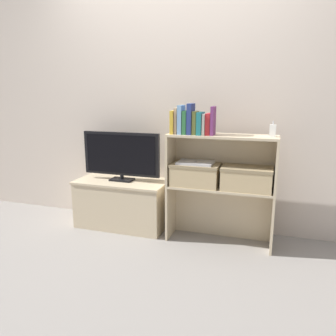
{
  "coord_description": "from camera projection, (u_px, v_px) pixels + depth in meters",
  "views": [
    {
      "loc": [
        0.89,
        -2.58,
        1.29
      ],
      "look_at": [
        0.0,
        0.14,
        0.64
      ],
      "focal_mm": 35.0,
      "sensor_mm": 36.0,
      "label": 1
    }
  ],
  "objects": [
    {
      "name": "book_navy",
      "position": [
        191.0,
        119.0,
        2.73
      ],
      "size": [
        0.04,
        0.15,
        0.26
      ],
      "color": "navy",
      "rests_on": "bookshelf_upper_tier"
    },
    {
      "name": "book_teal",
      "position": [
        200.0,
        123.0,
        2.72
      ],
      "size": [
        0.04,
        0.16,
        0.19
      ],
      "color": "#1E7075",
      "rests_on": "bookshelf_upper_tier"
    },
    {
      "name": "bookshelf_lower_tier",
      "position": [
        221.0,
        206.0,
        2.92
      ],
      "size": [
        0.91,
        0.28,
        0.51
      ],
      "color": "#CCB793",
      "rests_on": "ground_plane"
    },
    {
      "name": "storage_basket_right",
      "position": [
        247.0,
        177.0,
        2.71
      ],
      "size": [
        0.42,
        0.25,
        0.19
      ],
      "color": "tan",
      "rests_on": "bookshelf_lower_tier"
    },
    {
      "name": "ground_plane",
      "position": [
        163.0,
        240.0,
        2.94
      ],
      "size": [
        16.0,
        16.0,
        0.0
      ],
      "primitive_type": "plane",
      "color": "gray"
    },
    {
      "name": "tv",
      "position": [
        121.0,
        155.0,
        3.13
      ],
      "size": [
        0.77,
        0.14,
        0.47
      ],
      "color": "black",
      "rests_on": "tv_stand"
    },
    {
      "name": "book_olive",
      "position": [
        195.0,
        123.0,
        2.73
      ],
      "size": [
        0.03,
        0.13,
        0.19
      ],
      "color": "olive",
      "rests_on": "bookshelf_upper_tier"
    },
    {
      "name": "book_tan",
      "position": [
        177.0,
        121.0,
        2.77
      ],
      "size": [
        0.02,
        0.12,
        0.22
      ],
      "color": "tan",
      "rests_on": "bookshelf_upper_tier"
    },
    {
      "name": "book_ivory",
      "position": [
        205.0,
        124.0,
        2.71
      ],
      "size": [
        0.02,
        0.14,
        0.17
      ],
      "color": "silver",
      "rests_on": "bookshelf_upper_tier"
    },
    {
      "name": "wall_back",
      "position": [
        179.0,
        103.0,
        3.11
      ],
      "size": [
        10.0,
        0.05,
        2.4
      ],
      "color": "beige",
      "rests_on": "ground_plane"
    },
    {
      "name": "book_crimson",
      "position": [
        209.0,
        124.0,
        2.7
      ],
      "size": [
        0.04,
        0.13,
        0.18
      ],
      "color": "#B22328",
      "rests_on": "bookshelf_upper_tier"
    },
    {
      "name": "book_mustard",
      "position": [
        174.0,
        122.0,
        2.79
      ],
      "size": [
        0.03,
        0.14,
        0.2
      ],
      "color": "gold",
      "rests_on": "bookshelf_upper_tier"
    },
    {
      "name": "storage_basket_left",
      "position": [
        195.0,
        173.0,
        2.85
      ],
      "size": [
        0.42,
        0.25,
        0.19
      ],
      "color": "tan",
      "rests_on": "bookshelf_lower_tier"
    },
    {
      "name": "book_skyblue",
      "position": [
        181.0,
        120.0,
        2.76
      ],
      "size": [
        0.04,
        0.14,
        0.24
      ],
      "color": "#709ECC",
      "rests_on": "bookshelf_upper_tier"
    },
    {
      "name": "book_forest",
      "position": [
        186.0,
        122.0,
        2.75
      ],
      "size": [
        0.04,
        0.14,
        0.2
      ],
      "color": "#286638",
      "rests_on": "bookshelf_upper_tier"
    },
    {
      "name": "baby_monitor",
      "position": [
        273.0,
        131.0,
        2.59
      ],
      "size": [
        0.05,
        0.03,
        0.13
      ],
      "color": "white",
      "rests_on": "bookshelf_upper_tier"
    },
    {
      "name": "bookshelf_upper_tier",
      "position": [
        223.0,
        153.0,
        2.81
      ],
      "size": [
        0.91,
        0.28,
        0.45
      ],
      "color": "#CCB793",
      "rests_on": "bookshelf_lower_tier"
    },
    {
      "name": "laptop",
      "position": [
        196.0,
        163.0,
        2.83
      ],
      "size": [
        0.31,
        0.21,
        0.02
      ],
      "color": "#BCBCC1",
      "rests_on": "storage_basket_left"
    },
    {
      "name": "book_plum",
      "position": [
        213.0,
        121.0,
        2.68
      ],
      "size": [
        0.03,
        0.13,
        0.23
      ],
      "color": "#6B2D66",
      "rests_on": "bookshelf_upper_tier"
    },
    {
      "name": "tv_stand",
      "position": [
        123.0,
        203.0,
        3.24
      ],
      "size": [
        0.89,
        0.45,
        0.46
      ],
      "color": "#CCB793",
      "rests_on": "ground_plane"
    }
  ]
}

